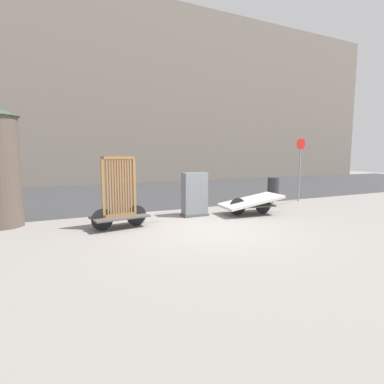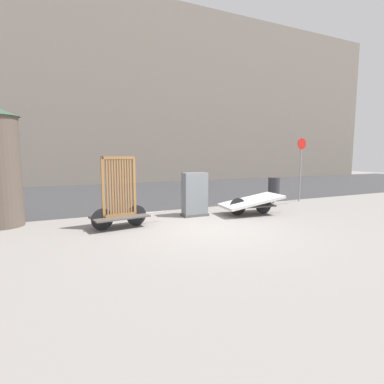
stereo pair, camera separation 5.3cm
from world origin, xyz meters
name	(u,v)px [view 1 (the left image)]	position (x,y,z in m)	size (l,w,h in m)	color
ground_plane	(212,229)	(0.00, 0.00, 0.00)	(60.00, 60.00, 0.00)	gray
road_strip	(131,193)	(0.00, 8.52, 0.00)	(56.00, 10.90, 0.01)	#38383A
building_facade	(103,93)	(0.00, 15.97, 6.35)	(48.00, 4.00, 12.71)	slate
bike_cart_with_bedframe	(120,204)	(-2.12, 1.20, 0.65)	(2.19, 0.98, 1.90)	#4C4742
bike_cart_with_mattress	(251,202)	(2.12, 1.20, 0.41)	(2.43, 1.31, 0.65)	#4C4742
utility_cabinet	(195,196)	(0.37, 1.79, 0.65)	(0.83, 0.43, 1.38)	#4C4C4C
trash_bin	(273,186)	(4.36, 2.72, 0.69)	(0.46, 0.46, 1.04)	gray
sign_post	(300,162)	(5.73, 2.72, 1.66)	(0.46, 0.06, 2.68)	gray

